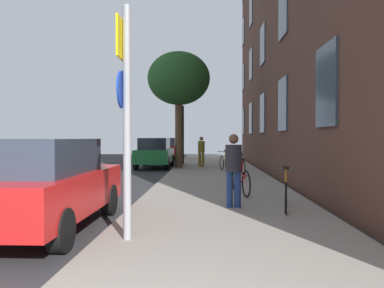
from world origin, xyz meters
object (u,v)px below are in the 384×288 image
sign_post (125,106)px  bicycle_4 (224,163)px  bicycle_0 (286,192)px  pedestrian_1 (201,149)px  traffic_light (181,124)px  tree_near (179,79)px  pedestrian_0 (234,166)px  car_2 (166,148)px  car_0 (41,183)px  bicycle_3 (241,166)px  bicycle_1 (241,180)px  car_1 (155,153)px  bicycle_2 (233,171)px

sign_post → bicycle_4: sign_post is taller
bicycle_0 → pedestrian_1: size_ratio=1.07×
traffic_light → tree_near: size_ratio=0.57×
sign_post → pedestrian_0: sign_post is taller
pedestrian_0 → car_2: pedestrian_0 is taller
car_0 → car_2: bearing=90.3°
traffic_light → bicycle_3: traffic_light is taller
bicycle_1 → pedestrian_0: (-0.32, -1.84, 0.53)m
tree_near → bicycle_4: size_ratio=3.60×
pedestrian_0 → car_2: 20.47m
bicycle_4 → car_2: car_2 is taller
bicycle_3 → traffic_light: bearing=115.1°
bicycle_4 → bicycle_0: bearing=-84.6°
sign_post → car_1: size_ratio=0.78×
bicycle_1 → bicycle_3: (0.49, 5.61, -0.03)m
bicycle_4 → pedestrian_1: bearing=112.2°
traffic_light → tree_near: bearing=-88.9°
pedestrian_0 → pedestrian_1: size_ratio=1.01×
bicycle_4 → sign_post: bearing=-99.7°
bicycle_4 → pedestrian_0: 9.17m
bicycle_4 → pedestrian_0: (-0.22, -9.15, 0.54)m
bicycle_2 → tree_near: bearing=111.1°
bicycle_0 → car_2: (-4.72, 20.31, 0.36)m
bicycle_1 → bicycle_4: bicycle_1 is taller
bicycle_2 → car_2: size_ratio=0.40×
traffic_light → pedestrian_0: size_ratio=2.10×
car_0 → bicycle_0: bearing=19.6°
tree_near → bicycle_0: bearing=-74.6°
pedestrian_1 → car_1: pedestrian_1 is taller
car_1 → bicycle_3: bearing=-48.2°
bicycle_3 → bicycle_4: bearing=109.1°
bicycle_3 → pedestrian_1: pedestrian_1 is taller
bicycle_1 → car_1: 10.97m
bicycle_0 → bicycle_4: (-0.89, 9.31, 0.02)m
traffic_light → car_1: bearing=-132.3°
traffic_light → bicycle_1: size_ratio=2.07×
traffic_light → bicycle_0: size_ratio=1.99×
bicycle_3 → car_0: size_ratio=0.39×
pedestrian_1 → car_1: size_ratio=0.35×
bicycle_0 → car_2: 20.85m
bicycle_2 → car_1: bearing=117.8°
bicycle_0 → bicycle_1: bicycle_1 is taller
pedestrian_1 → car_2: bearing=108.3°
traffic_light → car_2: traffic_light is taller
sign_post → pedestrian_1: 14.64m
car_0 → car_1: bearing=89.5°
traffic_light → bicycle_2: (2.40, -8.50, -1.95)m
bicycle_0 → car_0: car_0 is taller
bicycle_2 → car_0: 7.90m
bicycle_2 → bicycle_3: bicycle_2 is taller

